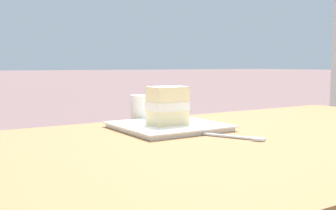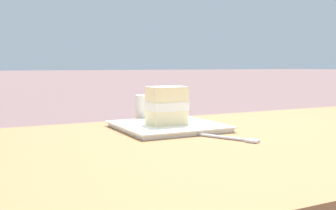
{
  "view_description": "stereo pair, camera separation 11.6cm",
  "coord_description": "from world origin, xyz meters",
  "px_view_note": "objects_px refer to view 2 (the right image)",
  "views": [
    {
      "loc": [
        0.77,
        0.76,
        0.95
      ],
      "look_at": [
        0.15,
        -0.21,
        0.84
      ],
      "focal_mm": 42.83,
      "sensor_mm": 36.0,
      "label": 1
    },
    {
      "loc": [
        0.67,
        0.82,
        0.95
      ],
      "look_at": [
        0.15,
        -0.21,
        0.84
      ],
      "focal_mm": 42.83,
      "sensor_mm": 36.0,
      "label": 2
    }
  ],
  "objects_px": {
    "dessert_plate": "(168,126)",
    "coffee_cup": "(148,108)",
    "dessert_fork": "(231,138)",
    "cake_slice": "(167,106)",
    "patio_table": "(254,171)"
  },
  "relations": [
    {
      "from": "patio_table",
      "to": "dessert_fork",
      "type": "xyz_separation_m",
      "value": [
        0.08,
        0.01,
        0.1
      ]
    },
    {
      "from": "patio_table",
      "to": "cake_slice",
      "type": "height_order",
      "value": "cake_slice"
    },
    {
      "from": "coffee_cup",
      "to": "patio_table",
      "type": "bearing_deg",
      "value": 108.96
    },
    {
      "from": "patio_table",
      "to": "dessert_fork",
      "type": "relative_size",
      "value": 10.43
    },
    {
      "from": "cake_slice",
      "to": "coffee_cup",
      "type": "relative_size",
      "value": 1.25
    },
    {
      "from": "patio_table",
      "to": "dessert_fork",
      "type": "distance_m",
      "value": 0.13
    },
    {
      "from": "cake_slice",
      "to": "patio_table",
      "type": "bearing_deg",
      "value": 129.08
    },
    {
      "from": "cake_slice",
      "to": "coffee_cup",
      "type": "bearing_deg",
      "value": -98.02
    },
    {
      "from": "patio_table",
      "to": "cake_slice",
      "type": "bearing_deg",
      "value": -50.92
    },
    {
      "from": "dessert_fork",
      "to": "coffee_cup",
      "type": "relative_size",
      "value": 1.82
    },
    {
      "from": "dessert_plate",
      "to": "coffee_cup",
      "type": "xyz_separation_m",
      "value": [
        -0.02,
        -0.18,
        0.04
      ]
    },
    {
      "from": "patio_table",
      "to": "coffee_cup",
      "type": "bearing_deg",
      "value": -71.04
    },
    {
      "from": "cake_slice",
      "to": "coffee_cup",
      "type": "xyz_separation_m",
      "value": [
        -0.03,
        -0.19,
        -0.03
      ]
    },
    {
      "from": "coffee_cup",
      "to": "cake_slice",
      "type": "bearing_deg",
      "value": 81.98
    },
    {
      "from": "dessert_plate",
      "to": "dessert_fork",
      "type": "height_order",
      "value": "dessert_plate"
    }
  ]
}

